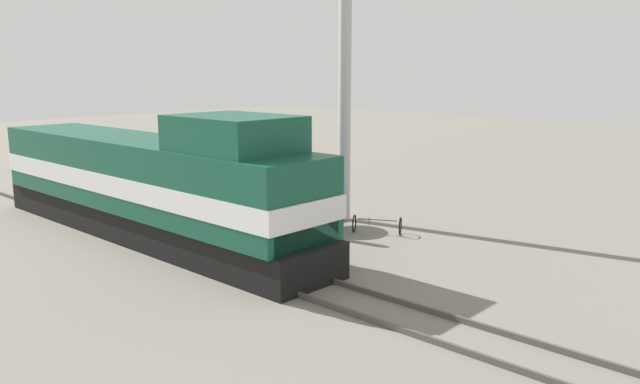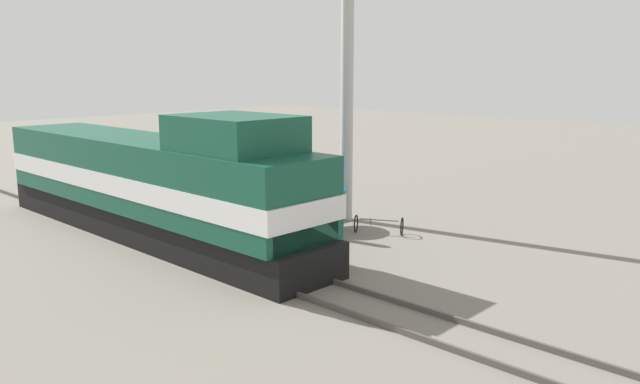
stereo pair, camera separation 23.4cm
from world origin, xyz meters
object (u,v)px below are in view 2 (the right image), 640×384
object	(u,v)px
utility_pole	(347,78)
person_bystander	(337,214)
vendor_umbrella	(319,182)
locomotive	(155,184)
bicycle	(379,225)
billboard_sign	(241,145)

from	to	relation	value
utility_pole	person_bystander	xyz separation A→B (m)	(-2.45, -1.71, -4.68)
vendor_umbrella	person_bystander	distance (m)	2.09
locomotive	vendor_umbrella	size ratio (longest dim) A/B	7.90
locomotive	person_bystander	bearing A→B (deg)	-48.02
utility_pole	person_bystander	size ratio (longest dim) A/B	6.59
person_bystander	bicycle	world-z (taller)	person_bystander
vendor_umbrella	billboard_sign	distance (m)	4.22
utility_pole	locomotive	bearing A→B (deg)	155.51
utility_pole	billboard_sign	distance (m)	5.28
billboard_sign	person_bystander	distance (m)	6.08
locomotive	person_bystander	world-z (taller)	locomotive
locomotive	billboard_sign	xyz separation A→B (m)	(4.74, 0.96, 0.91)
locomotive	utility_pole	xyz separation A→B (m)	(6.75, -3.08, 3.65)
vendor_umbrella	bicycle	bearing A→B (deg)	-73.67
billboard_sign	bicycle	world-z (taller)	billboard_sign
person_bystander	bicycle	distance (m)	1.80
billboard_sign	vendor_umbrella	bearing A→B (deg)	-83.61
person_bystander	bicycle	bearing A→B (deg)	-22.06
utility_pole	billboard_sign	size ratio (longest dim) A/B	3.03
vendor_umbrella	billboard_sign	xyz separation A→B (m)	(-0.45, 4.04, 1.14)
vendor_umbrella	bicycle	size ratio (longest dim) A/B	1.15
utility_pole	bicycle	size ratio (longest dim) A/B	6.01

